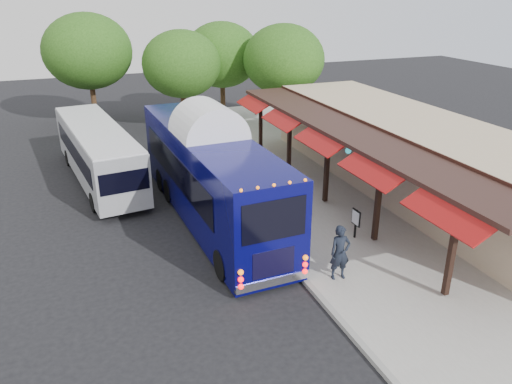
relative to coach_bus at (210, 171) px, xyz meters
name	(u,v)px	position (x,y,z in m)	size (l,w,h in m)	color
ground	(285,262)	(1.45, -4.56, -2.17)	(90.00, 90.00, 0.00)	black
sidewalk	(348,200)	(6.45, -0.56, -2.09)	(10.00, 40.00, 0.15)	#9E9B93
curb	(249,216)	(1.50, -0.56, -2.09)	(0.20, 40.00, 0.16)	gray
station_shelter	(412,156)	(9.83, -0.56, -0.32)	(8.15, 20.00, 3.60)	tan
coach_bus	(210,171)	(0.00, 0.00, 0.00)	(3.15, 12.71, 4.03)	#06064E
city_bus	(98,151)	(-4.06, 6.40, -0.58)	(3.60, 10.92, 2.88)	gray
ped_a	(340,253)	(2.59, -6.39, -1.05)	(0.70, 0.46, 1.93)	black
ped_b	(273,193)	(2.75, -0.33, -1.25)	(0.74, 0.58, 1.53)	black
ped_c	(225,160)	(2.05, 4.43, -1.16)	(1.00, 0.42, 1.71)	black
ped_d	(275,198)	(2.53, -1.06, -1.20)	(1.06, 0.61, 1.64)	black
sign_board	(356,219)	(4.67, -4.04, -1.21)	(0.08, 0.54, 1.18)	black
tree_left	(181,64)	(2.37, 14.63, 2.32)	(5.26, 5.26, 6.73)	#382314
tree_mid	(222,55)	(5.83, 16.61, 2.53)	(5.50, 5.50, 7.04)	#382314
tree_right	(284,59)	(8.98, 12.66, 2.55)	(5.53, 5.53, 7.08)	#382314
tree_far	(88,51)	(-3.32, 18.14, 3.00)	(6.06, 6.06, 7.75)	#382314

